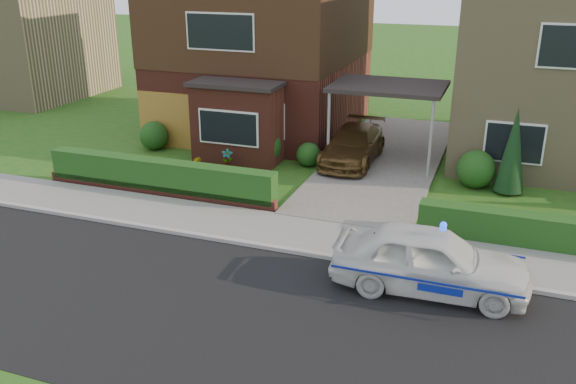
% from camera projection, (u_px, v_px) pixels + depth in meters
% --- Properties ---
extents(ground, '(120.00, 120.00, 0.00)m').
position_uv_depth(ground, '(272.00, 324.00, 12.08)').
color(ground, '#1D5316').
rests_on(ground, ground).
extents(road, '(60.00, 6.00, 0.02)m').
position_uv_depth(road, '(272.00, 324.00, 12.08)').
color(road, black).
rests_on(road, ground).
extents(kerb, '(60.00, 0.16, 0.12)m').
position_uv_depth(kerb, '(318.00, 255.00, 14.73)').
color(kerb, '#9E9993').
rests_on(kerb, ground).
extents(sidewalk, '(60.00, 2.00, 0.10)m').
position_uv_depth(sidewalk, '(330.00, 238.00, 15.66)').
color(sidewalk, slate).
rests_on(sidewalk, ground).
extents(driveway, '(3.80, 12.00, 0.12)m').
position_uv_depth(driveway, '(384.00, 160.00, 21.71)').
color(driveway, '#666059').
rests_on(driveway, ground).
extents(house_left, '(7.50, 9.53, 7.25)m').
position_uv_depth(house_left, '(263.00, 36.00, 24.75)').
color(house_left, maroon).
rests_on(house_left, ground).
extents(house_right, '(7.50, 8.06, 7.25)m').
position_uv_depth(house_right, '(573.00, 54.00, 21.19)').
color(house_right, tan).
rests_on(house_right, ground).
extents(carport_link, '(3.80, 3.00, 2.77)m').
position_uv_depth(carport_link, '(389.00, 88.00, 20.74)').
color(carport_link, black).
rests_on(carport_link, ground).
extents(garage_door, '(2.20, 0.10, 2.10)m').
position_uv_depth(garage_door, '(165.00, 120.00, 23.07)').
color(garage_door, olive).
rests_on(garage_door, ground).
extents(dwarf_wall, '(7.70, 0.25, 0.36)m').
position_uv_depth(dwarf_wall, '(158.00, 190.00, 18.51)').
color(dwarf_wall, maroon).
rests_on(dwarf_wall, ground).
extents(hedge_left, '(7.50, 0.55, 0.90)m').
position_uv_depth(hedge_left, '(161.00, 194.00, 18.71)').
color(hedge_left, '#143A12').
rests_on(hedge_left, ground).
extents(hedge_right, '(7.50, 0.55, 0.80)m').
position_uv_depth(hedge_right, '(572.00, 254.00, 14.92)').
color(hedge_right, '#143A12').
rests_on(hedge_right, ground).
extents(shrub_left_far, '(1.08, 1.08, 1.08)m').
position_uv_depth(shrub_left_far, '(154.00, 136.00, 22.93)').
color(shrub_left_far, '#143A12').
rests_on(shrub_left_far, ground).
extents(shrub_left_mid, '(1.32, 1.32, 1.32)m').
position_uv_depth(shrub_left_mid, '(262.00, 146.00, 21.28)').
color(shrub_left_mid, '#143A12').
rests_on(shrub_left_mid, ground).
extents(shrub_left_near, '(0.84, 0.84, 0.84)m').
position_uv_depth(shrub_left_near, '(308.00, 154.00, 21.11)').
color(shrub_left_near, '#143A12').
rests_on(shrub_left_near, ground).
extents(shrub_right_near, '(1.20, 1.20, 1.20)m').
position_uv_depth(shrub_right_near, '(476.00, 169.00, 19.09)').
color(shrub_right_near, '#143A12').
rests_on(shrub_right_near, ground).
extents(conifer_a, '(0.90, 0.90, 2.60)m').
position_uv_depth(conifer_a, '(513.00, 153.00, 18.34)').
color(conifer_a, black).
rests_on(conifer_a, ground).
extents(neighbour_left, '(6.50, 7.00, 5.20)m').
position_uv_depth(neighbour_left, '(25.00, 45.00, 31.56)').
color(neighbour_left, tan).
rests_on(neighbour_left, ground).
extents(police_car, '(3.87, 4.28, 1.60)m').
position_uv_depth(police_car, '(430.00, 260.00, 13.06)').
color(police_car, silver).
rests_on(police_car, ground).
extents(driveway_car, '(1.70, 4.14, 1.20)m').
position_uv_depth(driveway_car, '(353.00, 145.00, 21.17)').
color(driveway_car, brown).
rests_on(driveway_car, driveway).
extents(potted_plant_a, '(0.44, 0.37, 0.72)m').
position_uv_depth(potted_plant_a, '(228.00, 160.00, 20.73)').
color(potted_plant_a, gray).
rests_on(potted_plant_a, ground).
extents(potted_plant_b, '(0.54, 0.51, 0.76)m').
position_uv_depth(potted_plant_b, '(195.00, 168.00, 19.87)').
color(potted_plant_b, gray).
rests_on(potted_plant_b, ground).
extents(potted_plant_c, '(0.44, 0.44, 0.69)m').
position_uv_depth(potted_plant_c, '(166.00, 173.00, 19.50)').
color(potted_plant_c, gray).
rests_on(potted_plant_c, ground).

